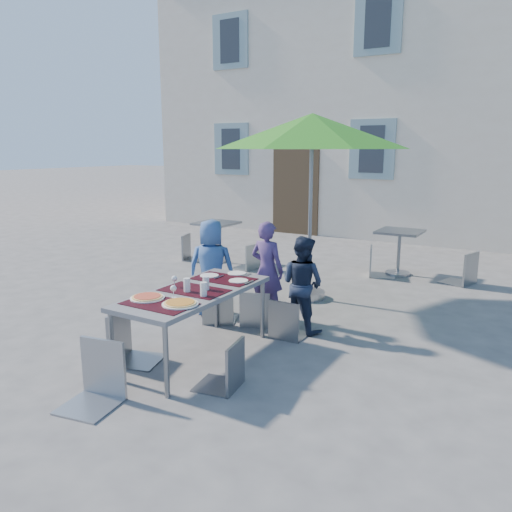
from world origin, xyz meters
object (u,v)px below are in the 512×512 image
Objects in this scene: chair_3 at (127,306)px; patio_umbrella at (312,133)px; child_0 at (212,267)px; cafe_table_0 at (216,234)px; pizza_near_right at (180,303)px; bg_chair_r_1 at (466,248)px; pizza_near_left at (147,297)px; chair_0 at (219,283)px; bg_chair_l_1 at (378,243)px; chair_2 at (287,296)px; cafe_table_1 at (399,243)px; chair_4 at (226,337)px; bg_chair_l_0 at (190,232)px; child_1 at (267,270)px; child_2 at (302,284)px; chair_5 at (93,336)px; dining_table at (194,295)px; bg_chair_r_0 at (249,241)px; chair_1 at (256,287)px.

chair_3 is 3.63m from patio_umbrella.
child_0 is 3.24m from cafe_table_0.
pizza_near_right is 5.44m from bg_chair_r_1.
patio_umbrella reaches higher than pizza_near_left.
chair_0 is 0.92× the size of bg_chair_l_1.
chair_2 is at bearing 144.14° from child_0.
chair_2 is 3.78m from cafe_table_1.
cafe_table_0 is at bearing 126.18° from chair_4.
bg_chair_l_0 reaches higher than chair_0.
bg_chair_r_1 reaches higher than chair_3.
child_1 is 3.86m from bg_chair_l_0.
pizza_near_right is 0.29× the size of child_2.
child_1 reaches higher than chair_5.
child_2 is 0.34m from chair_2.
bg_chair_l_1 is (1.15, 4.92, -0.02)m from chair_3.
chair_4 is 3.65m from patio_umbrella.
cafe_table_1 is (0.30, 3.76, 0.04)m from chair_2.
pizza_near_right is (0.41, 0.01, 0.00)m from pizza_near_left.
pizza_near_right is 0.39× the size of chair_2.
child_0 is 1.10× the size of child_2.
chair_2 is 0.32× the size of patio_umbrella.
bg_chair_l_1 is at bearing 85.41° from pizza_near_right.
chair_0 is (-0.40, 1.01, -0.16)m from dining_table.
chair_5 reaches higher than chair_0.
child_0 is at bearing -69.52° from bg_chair_r_0.
pizza_near_right is 5.18m from cafe_table_0.
patio_umbrella is at bearing -109.59° from cafe_table_1.
cafe_table_0 is 0.87× the size of bg_chair_r_0.
bg_chair_l_1 is at bearing 91.24° from chair_4.
pizza_near_left is at bearing -176.97° from chair_4.
bg_chair_l_0 is 1.46m from bg_chair_r_0.
child_2 is (0.85, 1.81, -0.17)m from pizza_near_left.
bg_chair_l_1 is (1.28, 3.21, -0.07)m from child_0.
chair_3 is at bearing -96.08° from chair_0.
chair_5 is (-0.35, -0.77, -0.15)m from pizza_near_right.
chair_0 is at bearing 115.29° from child_0.
chair_1 is 0.83× the size of chair_5.
child_2 reaches higher than cafe_table_1.
cafe_table_0 is at bearing 114.38° from chair_5.
chair_3 is at bearing 116.56° from chair_5.
chair_5 reaches higher than cafe_table_1.
patio_umbrella is 2.68m from bg_chair_l_1.
bg_chair_r_0 is at bearing -160.95° from bg_chair_l_1.
child_0 is 1.43× the size of bg_chair_r_0.
bg_chair_l_0 is at bearing -22.68° from child_2.
pizza_near_right is 3.51m from patio_umbrella.
pizza_near_right reaches higher than dining_table.
pizza_near_left is 0.38× the size of chair_2.
bg_chair_l_0 reaches higher than chair_4.
chair_2 is 1.13× the size of cafe_table_1.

